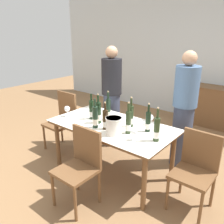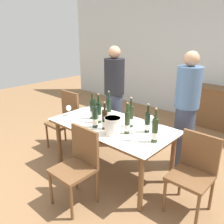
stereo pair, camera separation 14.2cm
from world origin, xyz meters
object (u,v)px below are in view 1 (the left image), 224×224
at_px(chair_near_front, 81,162).
at_px(person_guest_left, 184,111).
at_px(wine_bottle_5, 148,122).
at_px(wine_bottle_2, 98,113).
at_px(sideboard_cabinet, 218,108).
at_px(wine_bottle_8, 95,118).
at_px(wine_glass_2, 150,118).
at_px(chair_left_end, 63,117).
at_px(wine_glass_0, 67,109).
at_px(chair_right_end, 196,166).
at_px(ice_bucket, 114,125).
at_px(person_host, 112,98).
at_px(wine_bottle_1, 131,117).
at_px(wine_bottle_3, 105,120).
at_px(wine_bottle_7, 91,110).
at_px(wine_bottle_4, 157,130).
at_px(wine_glass_1, 134,133).
at_px(dining_table, 112,130).
at_px(wine_bottle_6, 128,123).
at_px(wine_bottle_0, 108,110).

height_order(chair_near_front, person_guest_left, person_guest_left).
bearing_deg(chair_near_front, wine_bottle_5, 64.46).
xyz_separation_m(wine_bottle_2, chair_near_front, (0.28, -0.61, -0.35)).
distance_m(sideboard_cabinet, wine_bottle_8, 2.98).
xyz_separation_m(wine_glass_2, chair_left_end, (-1.51, -0.23, -0.29)).
xyz_separation_m(wine_glass_0, chair_right_end, (1.83, 0.24, -0.33)).
distance_m(chair_right_end, chair_near_front, 1.28).
xyz_separation_m(ice_bucket, person_host, (-0.77, 0.90, 0.01)).
bearing_deg(wine_bottle_2, wine_bottle_1, 23.13).
xyz_separation_m(wine_bottle_3, person_host, (-0.60, 0.86, -0.00)).
height_order(wine_bottle_5, wine_bottle_8, wine_bottle_8).
bearing_deg(wine_bottle_7, person_host, 106.86).
bearing_deg(wine_glass_2, wine_bottle_4, -51.41).
bearing_deg(wine_bottle_3, ice_bucket, -14.87).
distance_m(wine_bottle_4, wine_bottle_8, 0.81).
xyz_separation_m(wine_bottle_1, wine_bottle_2, (-0.41, -0.17, 0.00)).
xyz_separation_m(chair_near_front, chair_left_end, (-1.22, 0.76, 0.02)).
bearing_deg(chair_left_end, wine_bottle_8, -16.04).
relative_size(sideboard_cabinet, wine_glass_2, 9.65).
bearing_deg(wine_bottle_7, person_guest_left, 39.31).
distance_m(ice_bucket, chair_near_front, 0.58).
relative_size(wine_bottle_7, wine_bottle_8, 0.95).
bearing_deg(wine_bottle_7, chair_left_end, 172.51).
bearing_deg(wine_glass_1, chair_left_end, 170.02).
height_order(wine_bottle_3, wine_glass_1, wine_bottle_3).
relative_size(ice_bucket, wine_bottle_5, 0.57).
xyz_separation_m(wine_bottle_2, chair_right_end, (1.31, 0.14, -0.36)).
distance_m(dining_table, wine_glass_0, 0.75).
relative_size(wine_bottle_1, person_guest_left, 0.24).
xyz_separation_m(wine_bottle_4, chair_near_front, (-0.59, -0.63, -0.35)).
bearing_deg(dining_table, person_guest_left, 51.70).
xyz_separation_m(chair_near_front, person_guest_left, (0.54, 1.48, 0.32)).
bearing_deg(wine_glass_0, wine_glass_1, -1.62).
bearing_deg(wine_bottle_6, person_guest_left, 70.21).
height_order(wine_bottle_2, wine_bottle_6, wine_bottle_2).
xyz_separation_m(ice_bucket, wine_bottle_0, (-0.35, 0.32, 0.03)).
relative_size(wine_bottle_2, wine_glass_0, 2.57).
relative_size(wine_bottle_2, chair_right_end, 0.46).
bearing_deg(chair_right_end, wine_glass_0, -172.43).
bearing_deg(person_host, wine_glass_2, -21.08).
xyz_separation_m(wine_bottle_5, wine_glass_2, (-0.09, 0.21, -0.03)).
relative_size(wine_bottle_7, wine_glass_0, 2.32).
bearing_deg(wine_bottle_6, wine_bottle_8, -164.56).
height_order(wine_bottle_0, wine_bottle_5, wine_bottle_0).
bearing_deg(dining_table, chair_left_end, 175.41).
distance_m(wine_bottle_7, person_host, 0.74).
xyz_separation_m(wine_bottle_4, chair_right_end, (0.44, 0.13, -0.36)).
bearing_deg(wine_bottle_5, chair_near_front, -115.54).
xyz_separation_m(wine_bottle_6, chair_left_end, (-1.44, 0.17, -0.33)).
relative_size(wine_bottle_2, chair_left_end, 0.43).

